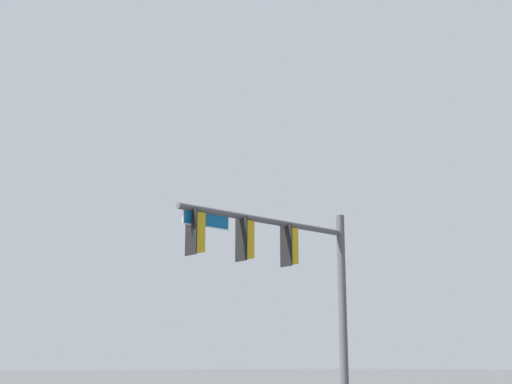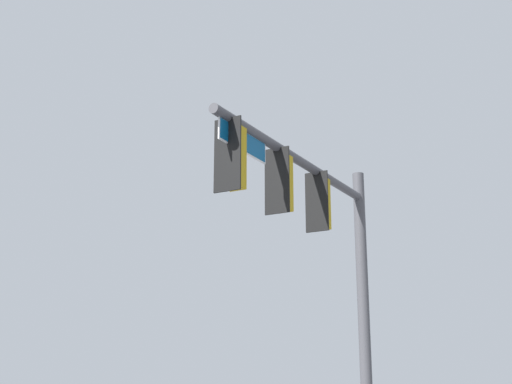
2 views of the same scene
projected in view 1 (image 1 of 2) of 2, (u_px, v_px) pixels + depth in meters
signal_pole_near at (291, 270)px, 21.79m from camera, size 6.65×0.73×6.80m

